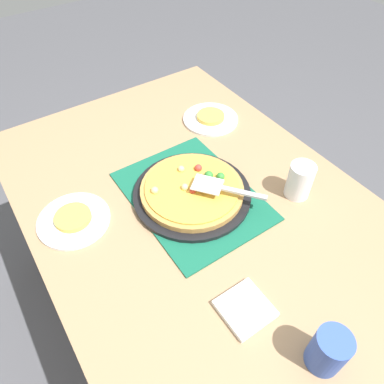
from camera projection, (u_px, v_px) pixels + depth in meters
The scene contains 13 objects.
ground_plane at pixel (192, 302), 1.72m from camera, with size 8.00×8.00×0.00m, color #4C4C51.
dining_table at pixel (192, 217), 1.25m from camera, with size 1.40×1.00×0.75m.
placemat at pixel (192, 196), 1.16m from camera, with size 0.48×0.36×0.01m, color #145B42.
pizza_pan at pixel (192, 193), 1.16m from camera, with size 0.38×0.38×0.01m, color black.
pizza at pixel (192, 189), 1.14m from camera, with size 0.33×0.33×0.05m.
plate_near_left at pixel (74, 220), 1.09m from camera, with size 0.22×0.22×0.01m, color white.
plate_far_right at pixel (211, 119), 1.45m from camera, with size 0.22×0.22×0.01m, color white.
served_slice_left at pixel (73, 217), 1.08m from camera, with size 0.11×0.11×0.02m, color #EAB747.
served_slice_right at pixel (211, 116), 1.44m from camera, with size 0.11×0.11×0.02m, color #EAB747.
cup_near at pixel (328, 351), 0.78m from camera, with size 0.08×0.08×0.12m, color #3351AD.
cup_far at pixel (300, 181), 1.13m from camera, with size 0.08×0.08×0.12m, color white.
pizza_server at pixel (222, 188), 1.09m from camera, with size 0.21×0.18×0.01m.
napkin_stack at pixel (245, 309), 0.90m from camera, with size 0.12×0.12×0.02m, color white.
Camera 1 is at (0.65, -0.44, 1.61)m, focal length 33.60 mm.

